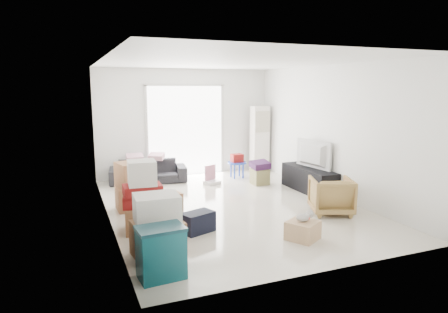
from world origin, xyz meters
name	(u,v)px	position (x,y,z in m)	size (l,w,h in m)	color
room_shell	(231,136)	(0.00, 0.00, 1.35)	(4.98, 6.48, 3.18)	beige
sliding_door	(186,127)	(0.00, 2.98, 1.24)	(2.10, 0.04, 2.33)	white
ac_tower	(260,139)	(1.95, 2.65, 0.88)	(0.45, 0.30, 1.75)	white
tv_console	(309,180)	(2.00, 0.36, 0.26)	(0.47, 1.55, 0.52)	black
television	(309,165)	(2.00, 0.36, 0.59)	(1.04, 0.60, 0.14)	black
sofa	(148,168)	(-1.09, 2.50, 0.35)	(1.79, 0.52, 0.70)	#25252A
pillow_left	(134,151)	(-1.39, 2.52, 0.76)	(0.38, 0.30, 0.12)	#CE96AD
pillow_right	(156,150)	(-0.88, 2.50, 0.77)	(0.38, 0.30, 0.13)	#CE96AD
armchair	(331,194)	(1.49, -1.11, 0.36)	(0.70, 0.66, 0.72)	#A08747
storage_bins	(161,252)	(-1.90, -2.41, 0.32)	(0.58, 0.43, 0.63)	#0F515B
box_stack_a	(157,227)	(-1.80, -1.77, 0.40)	(0.70, 0.61, 0.85)	#A9764C
box_stack_b	(143,201)	(-1.80, -0.74, 0.49)	(0.67, 0.63, 1.13)	#A9764C
box_stack_c	(133,187)	(-1.77, 0.46, 0.43)	(0.61, 0.61, 0.89)	#A9764C
loose_box	(168,202)	(-1.20, 0.10, 0.17)	(0.41, 0.41, 0.34)	#A9764C
duffel_bag	(198,222)	(-1.02, -1.12, 0.16)	(0.50, 0.30, 0.32)	black
ottoman	(260,177)	(1.29, 1.32, 0.18)	(0.36, 0.36, 0.36)	olive
blanket	(260,166)	(1.29, 1.32, 0.43)	(0.39, 0.39, 0.14)	#3F1C48
kids_table	(237,161)	(1.07, 2.15, 0.42)	(0.46, 0.46, 0.60)	#1C3BB9
toy_walker	(211,179)	(0.25, 1.76, 0.12)	(0.41, 0.39, 0.44)	silver
wood_crate	(303,230)	(0.34, -1.99, 0.14)	(0.42, 0.42, 0.28)	tan
plush_bunny	(305,216)	(0.37, -1.98, 0.35)	(0.31, 0.17, 0.15)	#B2ADA8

